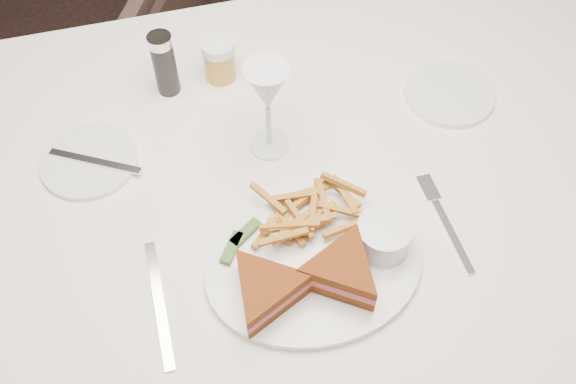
{
  "coord_description": "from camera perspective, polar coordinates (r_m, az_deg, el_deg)",
  "views": [
    {
      "loc": [
        0.27,
        -0.74,
        1.58
      ],
      "look_at": [
        0.37,
        -0.19,
        0.8
      ],
      "focal_mm": 40.0,
      "sensor_mm": 36.0,
      "label": 1
    }
  ],
  "objects": [
    {
      "name": "table_setting",
      "position": [
        0.96,
        0.43,
        -1.11
      ],
      "size": [
        0.79,
        0.6,
        0.18
      ],
      "color": "white",
      "rests_on": "table"
    },
    {
      "name": "table",
      "position": [
        1.35,
        -0.38,
        -8.79
      ],
      "size": [
        1.5,
        1.07,
        0.75
      ],
      "primitive_type": "cube",
      "rotation": [
        0.0,
        0.0,
        0.08
      ],
      "color": "white",
      "rests_on": "ground"
    },
    {
      "name": "ground",
      "position": [
        1.77,
        -13.21,
        -12.07
      ],
      "size": [
        5.0,
        5.0,
        0.0
      ],
      "primitive_type": "plane",
      "color": "black",
      "rests_on": "ground"
    },
    {
      "name": "chair_far",
      "position": [
        1.91,
        -2.45,
        12.77
      ],
      "size": [
        0.78,
        0.75,
        0.62
      ],
      "primitive_type": "imported",
      "rotation": [
        0.0,
        0.0,
        2.75
      ],
      "color": "#48332C",
      "rests_on": "ground"
    }
  ]
}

